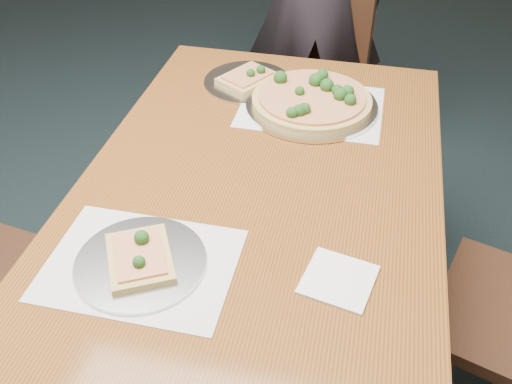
% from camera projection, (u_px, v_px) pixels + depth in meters
% --- Properties ---
extents(dining_table, '(0.90, 1.50, 0.75)m').
position_uv_depth(dining_table, '(256.00, 220.00, 1.46)').
color(dining_table, '#5F3213').
rests_on(dining_table, ground).
extents(chair_far, '(0.51, 0.51, 0.91)m').
position_uv_depth(chair_far, '(311.00, 70.00, 2.40)').
color(chair_far, black).
rests_on(chair_far, ground).
extents(placemat_main, '(0.42, 0.32, 0.00)m').
position_uv_depth(placemat_main, '(311.00, 107.00, 1.71)').
color(placemat_main, white).
rests_on(placemat_main, dining_table).
extents(placemat_near, '(0.40, 0.30, 0.00)m').
position_uv_depth(placemat_near, '(141.00, 264.00, 1.21)').
color(placemat_near, white).
rests_on(placemat_near, dining_table).
extents(pizza_pan, '(0.40, 0.40, 0.07)m').
position_uv_depth(pizza_pan, '(312.00, 100.00, 1.70)').
color(pizza_pan, silver).
rests_on(pizza_pan, dining_table).
extents(slice_plate_near, '(0.28, 0.28, 0.06)m').
position_uv_depth(slice_plate_near, '(140.00, 260.00, 1.21)').
color(slice_plate_near, silver).
rests_on(slice_plate_near, dining_table).
extents(slice_plate_far, '(0.28, 0.28, 0.06)m').
position_uv_depth(slice_plate_far, '(248.00, 80.00, 1.82)').
color(slice_plate_far, silver).
rests_on(slice_plate_far, dining_table).
extents(napkin, '(0.17, 0.17, 0.01)m').
position_uv_depth(napkin, '(338.00, 280.00, 1.18)').
color(napkin, white).
rests_on(napkin, dining_table).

